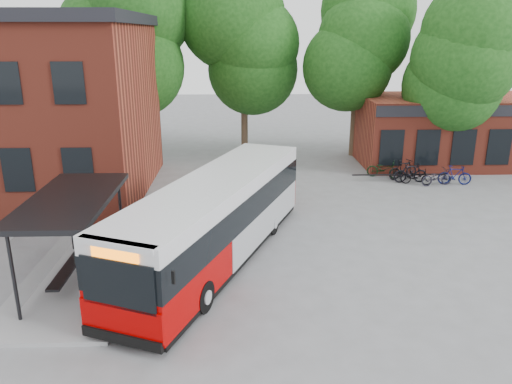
{
  "coord_description": "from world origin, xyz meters",
  "views": [
    {
      "loc": [
        0.68,
        -15.53,
        7.63
      ],
      "look_at": [
        1.26,
        2.03,
        2.0
      ],
      "focal_mm": 35.0,
      "sensor_mm": 36.0,
      "label": 1
    }
  ],
  "objects_px": {
    "bus_shelter": "(75,240)",
    "city_bus": "(217,220)",
    "bicycle_3": "(403,169)",
    "bicycle_4": "(416,177)",
    "bicycle_7": "(455,175)",
    "bicycle_5": "(410,173)",
    "bicycle_6": "(437,177)",
    "bicycle_2": "(384,169)"
  },
  "relations": [
    {
      "from": "bicycle_3",
      "to": "bicycle_4",
      "type": "height_order",
      "value": "bicycle_3"
    },
    {
      "from": "city_bus",
      "to": "bicycle_2",
      "type": "relative_size",
      "value": 6.28
    },
    {
      "from": "bicycle_4",
      "to": "bicycle_5",
      "type": "relative_size",
      "value": 0.88
    },
    {
      "from": "bicycle_6",
      "to": "bus_shelter",
      "type": "bearing_deg",
      "value": 110.81
    },
    {
      "from": "city_bus",
      "to": "bicycle_4",
      "type": "relative_size",
      "value": 7.3
    },
    {
      "from": "city_bus",
      "to": "bicycle_7",
      "type": "bearing_deg",
      "value": 57.87
    },
    {
      "from": "bicycle_7",
      "to": "bicycle_6",
      "type": "bearing_deg",
      "value": 106.85
    },
    {
      "from": "bicycle_2",
      "to": "bicycle_3",
      "type": "bearing_deg",
      "value": -84.04
    },
    {
      "from": "bicycle_3",
      "to": "city_bus",
      "type": "bearing_deg",
      "value": 114.85
    },
    {
      "from": "bus_shelter",
      "to": "bicycle_3",
      "type": "bearing_deg",
      "value": 38.96
    },
    {
      "from": "bicycle_5",
      "to": "city_bus",
      "type": "bearing_deg",
      "value": 129.62
    },
    {
      "from": "bus_shelter",
      "to": "bicycle_4",
      "type": "height_order",
      "value": "bus_shelter"
    },
    {
      "from": "bicycle_3",
      "to": "bicycle_5",
      "type": "bearing_deg",
      "value": 174.11
    },
    {
      "from": "city_bus",
      "to": "bicycle_2",
      "type": "bearing_deg",
      "value": 71.39
    },
    {
      "from": "bicycle_4",
      "to": "bicycle_7",
      "type": "height_order",
      "value": "bicycle_7"
    },
    {
      "from": "bicycle_2",
      "to": "bicycle_4",
      "type": "relative_size",
      "value": 1.16
    },
    {
      "from": "bicycle_5",
      "to": "bicycle_6",
      "type": "height_order",
      "value": "bicycle_5"
    },
    {
      "from": "bicycle_2",
      "to": "bicycle_6",
      "type": "height_order",
      "value": "bicycle_2"
    },
    {
      "from": "bicycle_4",
      "to": "bicycle_6",
      "type": "relative_size",
      "value": 0.92
    },
    {
      "from": "city_bus",
      "to": "bicycle_5",
      "type": "relative_size",
      "value": 6.43
    },
    {
      "from": "bicycle_5",
      "to": "bicycle_4",
      "type": "bearing_deg",
      "value": -149.8
    },
    {
      "from": "city_bus",
      "to": "bicycle_7",
      "type": "height_order",
      "value": "city_bus"
    },
    {
      "from": "bicycle_3",
      "to": "bicycle_4",
      "type": "xyz_separation_m",
      "value": [
        0.39,
        -1.01,
        -0.13
      ]
    },
    {
      "from": "bus_shelter",
      "to": "city_bus",
      "type": "xyz_separation_m",
      "value": [
        4.36,
        1.57,
        0.02
      ]
    },
    {
      "from": "bicycle_5",
      "to": "bicycle_6",
      "type": "bearing_deg",
      "value": -119.26
    },
    {
      "from": "bicycle_6",
      "to": "bicycle_5",
      "type": "bearing_deg",
      "value": 51.49
    },
    {
      "from": "bus_shelter",
      "to": "bicycle_3",
      "type": "distance_m",
      "value": 18.08
    },
    {
      "from": "bicycle_4",
      "to": "bicycle_5",
      "type": "height_order",
      "value": "bicycle_5"
    },
    {
      "from": "bus_shelter",
      "to": "bicycle_3",
      "type": "relative_size",
      "value": 3.86
    },
    {
      "from": "bicycle_2",
      "to": "bicycle_7",
      "type": "relative_size",
      "value": 1.07
    },
    {
      "from": "bicycle_3",
      "to": "bicycle_5",
      "type": "relative_size",
      "value": 1.01
    },
    {
      "from": "bicycle_7",
      "to": "bicycle_3",
      "type": "bearing_deg",
      "value": 73.05
    },
    {
      "from": "bicycle_5",
      "to": "bicycle_6",
      "type": "xyz_separation_m",
      "value": [
        1.2,
        -0.59,
        -0.09
      ]
    },
    {
      "from": "bicycle_5",
      "to": "bus_shelter",
      "type": "bearing_deg",
      "value": 123.78
    },
    {
      "from": "bicycle_2",
      "to": "bicycle_3",
      "type": "xyz_separation_m",
      "value": [
        0.97,
        -0.31,
        0.06
      ]
    },
    {
      "from": "bus_shelter",
      "to": "bicycle_7",
      "type": "bearing_deg",
      "value": 31.9
    },
    {
      "from": "bicycle_5",
      "to": "bicycle_3",
      "type": "bearing_deg",
      "value": 11.49
    },
    {
      "from": "bicycle_3",
      "to": "bicycle_6",
      "type": "distance_m",
      "value": 1.88
    },
    {
      "from": "bicycle_3",
      "to": "bicycle_6",
      "type": "bearing_deg",
      "value": -153.24
    },
    {
      "from": "city_bus",
      "to": "bicycle_4",
      "type": "xyz_separation_m",
      "value": [
        10.07,
        8.77,
        -1.05
      ]
    },
    {
      "from": "bicycle_2",
      "to": "bicycle_5",
      "type": "height_order",
      "value": "bicycle_5"
    },
    {
      "from": "city_bus",
      "to": "bicycle_4",
      "type": "distance_m",
      "value": 13.4
    }
  ]
}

